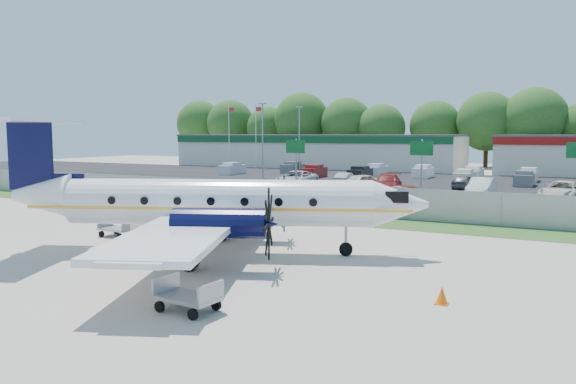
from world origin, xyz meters
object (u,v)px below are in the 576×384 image
at_px(pushback_tug, 162,226).
at_px(aircraft, 210,202).
at_px(baggage_cart_far, 188,296).
at_px(baggage_cart_near, 117,228).

bearing_deg(pushback_tug, aircraft, -23.34).
xyz_separation_m(aircraft, baggage_cart_far, (4.25, -7.23, -1.89)).
bearing_deg(aircraft, baggage_cart_far, -59.55).
bearing_deg(aircraft, pushback_tug, 156.66).
relative_size(pushback_tug, baggage_cart_far, 1.43).
height_order(baggage_cart_near, baggage_cart_far, baggage_cart_far).
distance_m(aircraft, pushback_tug, 5.08).
relative_size(aircraft, pushback_tug, 6.79).
bearing_deg(baggage_cart_far, baggage_cart_near, 142.81).
height_order(aircraft, baggage_cart_near, aircraft).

